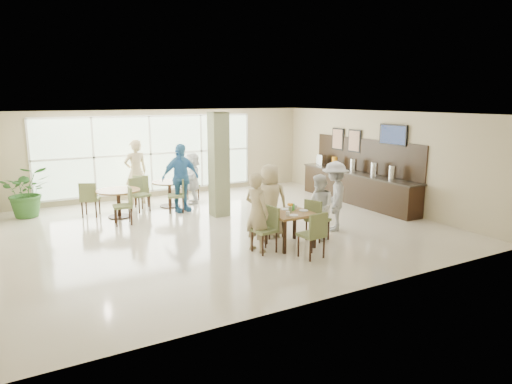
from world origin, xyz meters
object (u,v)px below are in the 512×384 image
teen_left (257,212)px  adult_b (193,178)px  main_table (290,217)px  round_table_left (118,196)px  teen_right (319,207)px  round_table_right (170,188)px  adult_a (180,178)px  teen_far (270,201)px  teen_standing (335,196)px  adult_standing (136,172)px  buffet_counter (357,185)px  potted_plant (27,191)px

teen_left → adult_b: teen_left is taller
main_table → round_table_left: same height
main_table → teen_right: size_ratio=0.60×
round_table_right → adult_a: 0.85m
round_table_right → teen_far: teen_far is taller
teen_standing → adult_standing: adult_standing is taller
round_table_left → adult_a: (1.69, -0.20, 0.38)m
teen_far → buffet_counter: bearing=-139.2°
main_table → teen_standing: bearing=17.0°
teen_right → teen_left: bearing=-77.6°
main_table → buffet_counter: size_ratio=0.19×
adult_a → teen_right: bearing=-74.1°
main_table → adult_b: 4.95m
round_table_left → teen_far: bearing=-53.0°
teen_left → teen_right: 1.62m
adult_standing → teen_left: bearing=93.8°
round_table_right → adult_a: size_ratio=0.52×
teen_left → teen_far: 1.07m
buffet_counter → teen_standing: buffet_counter is taller
teen_far → round_table_left: bearing=-34.1°
adult_a → adult_b: adult_a is taller
main_table → round_table_right: 4.96m
buffet_counter → potted_plant: size_ratio=3.38×
teen_standing → potted_plant: bearing=-91.2°
round_table_right → teen_far: 4.17m
main_table → teen_left: (-0.78, 0.07, 0.18)m
buffet_counter → adult_a: 5.33m
adult_standing → buffet_counter: bearing=145.1°
buffet_counter → main_table: bearing=-148.8°
main_table → round_table_left: (-2.66, 4.31, -0.07)m
round_table_right → teen_far: bearing=-75.6°
round_table_left → round_table_right: (1.60, 0.53, -0.03)m
round_table_left → adult_b: bearing=15.0°
buffet_counter → adult_standing: 6.71m
buffet_counter → teen_right: buffet_counter is taller
round_table_right → teen_left: 4.79m
teen_far → adult_standing: 5.15m
buffet_counter → teen_far: 4.44m
teen_left → adult_b: size_ratio=1.07×
main_table → adult_standing: size_ratio=0.46×
buffet_counter → teen_standing: bearing=-141.4°
main_table → teen_far: teen_far is taller
round_table_right → adult_b: (0.77, 0.10, 0.22)m
main_table → adult_b: (-0.28, 4.94, 0.12)m
round_table_left → potted_plant: 2.47m
buffet_counter → teen_right: 4.04m
potted_plant → teen_standing: 8.16m
buffet_counter → potted_plant: buffet_counter is taller
teen_right → teen_standing: (0.77, 0.41, 0.10)m
round_table_right → adult_a: (0.09, -0.73, 0.41)m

